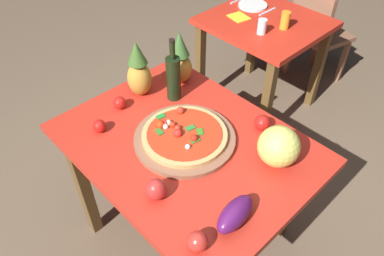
{
  "coord_description": "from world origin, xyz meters",
  "views": [
    {
      "loc": [
        0.9,
        -0.82,
        1.99
      ],
      "look_at": [
        -0.01,
        0.05,
        0.81
      ],
      "focal_mm": 34.4,
      "sensor_mm": 36.0,
      "label": 1
    }
  ],
  "objects_px": {
    "display_table": "(186,155)",
    "tomato_beside_pepper": "(99,126)",
    "bell_pepper": "(156,189)",
    "tomato_near_board": "(120,103)",
    "tomato_by_bottle": "(198,241)",
    "dinner_plate": "(253,5)",
    "eggplant": "(235,214)",
    "knife_utensil": "(267,12)",
    "napkin_folded": "(239,17)",
    "dining_chair": "(316,31)",
    "pineapple_right": "(180,60)",
    "pizza_board": "(184,139)",
    "pineapple_left": "(139,71)",
    "wine_bottle": "(173,77)",
    "background_table": "(264,37)",
    "drinking_glass_juice": "(285,20)",
    "drinking_glass_water": "(262,26)",
    "melon": "(279,146)",
    "pizza": "(183,134)",
    "fork_utensil": "(239,0)",
    "tomato_at_corner": "(262,123)"
  },
  "relations": [
    {
      "from": "pineapple_right",
      "to": "pineapple_left",
      "type": "bearing_deg",
      "value": -105.28
    },
    {
      "from": "pizza_board",
      "to": "tomato_by_bottle",
      "type": "distance_m",
      "value": 0.55
    },
    {
      "from": "drinking_glass_juice",
      "to": "fork_utensil",
      "type": "xyz_separation_m",
      "value": [
        -0.51,
        0.12,
        -0.06
      ]
    },
    {
      "from": "melon",
      "to": "knife_utensil",
      "type": "height_order",
      "value": "melon"
    },
    {
      "from": "wine_bottle",
      "to": "pizza_board",
      "type": "bearing_deg",
      "value": -33.56
    },
    {
      "from": "napkin_folded",
      "to": "melon",
      "type": "bearing_deg",
      "value": -42.34
    },
    {
      "from": "drinking_glass_juice",
      "to": "fork_utensil",
      "type": "distance_m",
      "value": 0.53
    },
    {
      "from": "background_table",
      "to": "eggplant",
      "type": "relative_size",
      "value": 4.0
    },
    {
      "from": "tomato_by_bottle",
      "to": "dinner_plate",
      "type": "bearing_deg",
      "value": 123.76
    },
    {
      "from": "fork_utensil",
      "to": "tomato_beside_pepper",
      "type": "bearing_deg",
      "value": -71.35
    },
    {
      "from": "dinner_plate",
      "to": "wine_bottle",
      "type": "bearing_deg",
      "value": -70.32
    },
    {
      "from": "display_table",
      "to": "dining_chair",
      "type": "distance_m",
      "value": 1.91
    },
    {
      "from": "display_table",
      "to": "knife_utensil",
      "type": "xyz_separation_m",
      "value": [
        -0.57,
        1.36,
        0.1
      ]
    },
    {
      "from": "display_table",
      "to": "bell_pepper",
      "type": "distance_m",
      "value": 0.36
    },
    {
      "from": "tomato_at_corner",
      "to": "fork_utensil",
      "type": "height_order",
      "value": "tomato_at_corner"
    },
    {
      "from": "pineapple_right",
      "to": "tomato_at_corner",
      "type": "relative_size",
      "value": 3.9
    },
    {
      "from": "bell_pepper",
      "to": "tomato_beside_pepper",
      "type": "bearing_deg",
      "value": 174.2
    },
    {
      "from": "display_table",
      "to": "tomato_beside_pepper",
      "type": "bearing_deg",
      "value": -143.68
    },
    {
      "from": "tomato_by_bottle",
      "to": "napkin_folded",
      "type": "distance_m",
      "value": 1.83
    },
    {
      "from": "pizza",
      "to": "background_table",
      "type": "bearing_deg",
      "value": 111.06
    },
    {
      "from": "pizza",
      "to": "melon",
      "type": "height_order",
      "value": "melon"
    },
    {
      "from": "pizza_board",
      "to": "wine_bottle",
      "type": "relative_size",
      "value": 1.37
    },
    {
      "from": "pizza_board",
      "to": "pineapple_left",
      "type": "relative_size",
      "value": 1.51
    },
    {
      "from": "tomato_beside_pepper",
      "to": "knife_utensil",
      "type": "distance_m",
      "value": 1.62
    },
    {
      "from": "display_table",
      "to": "tomato_by_bottle",
      "type": "distance_m",
      "value": 0.56
    },
    {
      "from": "eggplant",
      "to": "knife_utensil",
      "type": "distance_m",
      "value": 1.82
    },
    {
      "from": "bell_pepper",
      "to": "tomato_at_corner",
      "type": "bearing_deg",
      "value": 85.97
    },
    {
      "from": "pineapple_right",
      "to": "napkin_folded",
      "type": "bearing_deg",
      "value": 108.8
    },
    {
      "from": "fork_utensil",
      "to": "napkin_folded",
      "type": "xyz_separation_m",
      "value": [
        0.19,
        -0.22,
        -0.0
      ]
    },
    {
      "from": "display_table",
      "to": "tomato_beside_pepper",
      "type": "relative_size",
      "value": 18.3
    },
    {
      "from": "dining_chair",
      "to": "dinner_plate",
      "type": "xyz_separation_m",
      "value": [
        -0.31,
        -0.5,
        0.28
      ]
    },
    {
      "from": "wine_bottle",
      "to": "tomato_beside_pepper",
      "type": "xyz_separation_m",
      "value": [
        -0.05,
        -0.43,
        -0.1
      ]
    },
    {
      "from": "background_table",
      "to": "pineapple_left",
      "type": "distance_m",
      "value": 1.21
    },
    {
      "from": "pizza_board",
      "to": "drinking_glass_juice",
      "type": "xyz_separation_m",
      "value": [
        -0.33,
        1.24,
        0.05
      ]
    },
    {
      "from": "drinking_glass_juice",
      "to": "knife_utensil",
      "type": "bearing_deg",
      "value": 153.44
    },
    {
      "from": "tomato_by_bottle",
      "to": "knife_utensil",
      "type": "bearing_deg",
      "value": 120.36
    },
    {
      "from": "tomato_beside_pepper",
      "to": "drinking_glass_water",
      "type": "xyz_separation_m",
      "value": [
        -0.06,
        1.32,
        0.02
      ]
    },
    {
      "from": "tomato_near_board",
      "to": "pizza_board",
      "type": "bearing_deg",
      "value": 10.43
    },
    {
      "from": "bell_pepper",
      "to": "tomato_near_board",
      "type": "distance_m",
      "value": 0.61
    },
    {
      "from": "dinner_plate",
      "to": "tomato_near_board",
      "type": "bearing_deg",
      "value": -78.51
    },
    {
      "from": "pineapple_right",
      "to": "eggplant",
      "type": "bearing_deg",
      "value": -29.78
    },
    {
      "from": "tomato_at_corner",
      "to": "tomato_by_bottle",
      "type": "bearing_deg",
      "value": -70.63
    },
    {
      "from": "pizza_board",
      "to": "pineapple_left",
      "type": "bearing_deg",
      "value": 169.58
    },
    {
      "from": "wine_bottle",
      "to": "pineapple_right",
      "type": "height_order",
      "value": "wine_bottle"
    },
    {
      "from": "melon",
      "to": "tomato_beside_pepper",
      "type": "distance_m",
      "value": 0.84
    },
    {
      "from": "drinking_glass_juice",
      "to": "dinner_plate",
      "type": "height_order",
      "value": "drinking_glass_juice"
    },
    {
      "from": "dining_chair",
      "to": "pineapple_right",
      "type": "relative_size",
      "value": 2.77
    },
    {
      "from": "melon",
      "to": "dinner_plate",
      "type": "relative_size",
      "value": 0.84
    },
    {
      "from": "pineapple_right",
      "to": "tomato_by_bottle",
      "type": "relative_size",
      "value": 4.0
    },
    {
      "from": "drinking_glass_water",
      "to": "dinner_plate",
      "type": "distance_m",
      "value": 0.42
    }
  ]
}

